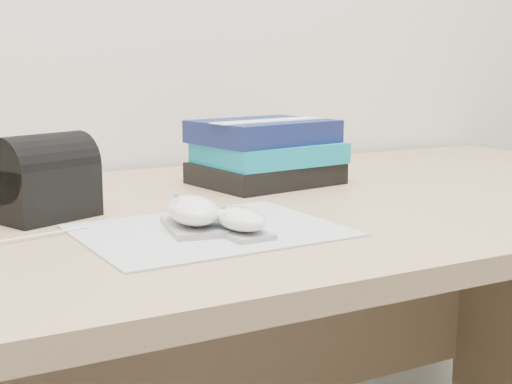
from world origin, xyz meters
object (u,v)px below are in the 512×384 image
pouch (44,178)px  book_stack (266,152)px  desk (255,330)px  mouse_rear (193,213)px  mouse_front (240,221)px

pouch → book_stack: bearing=14.9°
desk → pouch: size_ratio=10.70×
desk → pouch: bearing=-174.0°
desk → pouch: pouch is taller
mouse_rear → pouch: pouch is taller
mouse_rear → mouse_front: (0.04, -0.05, -0.00)m
book_stack → pouch: size_ratio=1.68×
mouse_rear → book_stack: 0.37m
desk → mouse_rear: size_ratio=12.76×
mouse_rear → pouch: (-0.15, 0.16, 0.03)m
mouse_front → pouch: bearing=130.6°
desk → mouse_rear: bearing=-134.5°
pouch → desk: bearing=6.0°
pouch → mouse_rear: bearing=-48.1°
desk → mouse_rear: (-0.19, -0.20, 0.26)m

